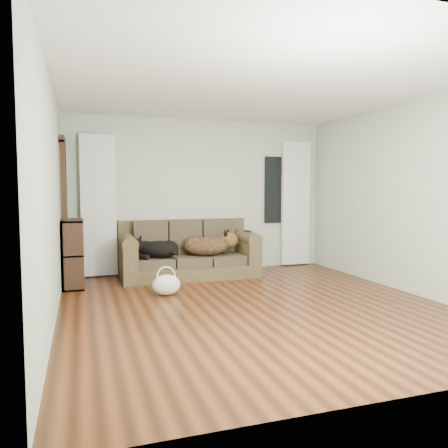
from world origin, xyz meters
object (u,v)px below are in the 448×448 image
object	(u,v)px
dog_shepherd	(208,246)
tote_bag	(166,283)
sofa	(189,249)
bookshelf	(73,252)
dog_black_lab	(156,249)

from	to	relation	value
dog_shepherd	tote_bag	bearing A→B (deg)	66.23
sofa	bookshelf	xyz separation A→B (m)	(-1.76, -0.14, 0.05)
dog_shepherd	bookshelf	bearing A→B (deg)	18.42
sofa	dog_black_lab	xyz separation A→B (m)	(-0.54, -0.08, 0.03)
sofa	tote_bag	distance (m)	1.29
dog_black_lab	tote_bag	size ratio (longest dim) A/B	1.69
dog_black_lab	bookshelf	world-z (taller)	bookshelf
bookshelf	tote_bag	bearing A→B (deg)	-33.12
bookshelf	sofa	bearing A→B (deg)	11.14
dog_black_lab	sofa	bearing A→B (deg)	37.86
sofa	dog_shepherd	xyz separation A→B (m)	(0.30, -0.08, 0.04)
sofa	dog_shepherd	size ratio (longest dim) A/B	2.84
dog_shepherd	bookshelf	xyz separation A→B (m)	(-2.06, -0.07, 0.01)
dog_shepherd	tote_bag	xyz separation A→B (m)	(-0.88, -1.04, -0.33)
sofa	dog_shepherd	distance (m)	0.31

